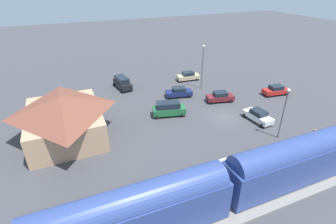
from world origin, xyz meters
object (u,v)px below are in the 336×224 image
at_px(pedestrian_on_platform, 314,134).
at_px(light_pole_lot_center, 203,62).
at_px(station_building, 64,116).
at_px(sedan_white, 258,116).
at_px(passenger_train, 226,182).
at_px(suv_black, 122,83).
at_px(light_pole_near_platform, 285,107).
at_px(sedan_maroon, 220,97).
at_px(suv_green, 169,109).
at_px(sedan_navy, 179,92).
at_px(sedan_tan, 188,76).
at_px(sedan_red, 276,90).
at_px(pedestrian_waiting_far, 229,165).

height_order(pedestrian_on_platform, light_pole_lot_center, light_pole_lot_center).
distance_m(station_building, sedan_white, 26.71).
relative_size(passenger_train, suv_black, 6.40).
bearing_deg(light_pole_near_platform, sedan_maroon, 4.47).
xyz_separation_m(suv_black, sedan_white, (-19.76, -15.04, -0.27)).
bearing_deg(light_pole_lot_center, suv_green, 127.00).
distance_m(suv_black, sedan_white, 24.84).
bearing_deg(light_pole_near_platform, suv_black, 31.06).
bearing_deg(sedan_maroon, sedan_navy, 51.26).
distance_m(suv_green, light_pole_lot_center, 12.83).
distance_m(sedan_navy, sedan_maroon, 7.09).
bearing_deg(light_pole_near_platform, sedan_tan, 3.40).
height_order(sedan_red, sedan_maroon, same).
height_order(sedan_white, sedan_maroon, same).
height_order(sedan_navy, sedan_maroon, same).
height_order(sedan_navy, light_pole_lot_center, light_pole_lot_center).
height_order(suv_black, suv_green, same).
bearing_deg(pedestrian_on_platform, light_pole_lot_center, 11.13).
distance_m(sedan_red, light_pole_lot_center, 13.85).
distance_m(station_building, suv_black, 17.01).
bearing_deg(light_pole_near_platform, pedestrian_waiting_far, 108.27).
xyz_separation_m(suv_green, light_pole_lot_center, (7.35, -9.75, 3.94)).
relative_size(suv_green, light_pole_near_platform, 0.75).
relative_size(suv_black, sedan_red, 1.09).
height_order(passenger_train, light_pole_lot_center, light_pole_lot_center).
bearing_deg(light_pole_near_platform, light_pole_lot_center, 3.26).
height_order(sedan_tan, light_pole_near_platform, light_pole_near_platform).
relative_size(pedestrian_on_platform, sedan_tan, 0.37).
bearing_deg(suv_green, light_pole_near_platform, -135.87).
bearing_deg(suv_black, station_building, 140.62).
distance_m(sedan_maroon, sedan_tan, 10.98).
bearing_deg(light_pole_lot_center, sedan_red, -125.97).
distance_m(pedestrian_on_platform, light_pole_lot_center, 21.83).
distance_m(pedestrian_on_platform, sedan_white, 7.60).
bearing_deg(sedan_navy, sedan_tan, -38.04).
distance_m(passenger_train, sedan_maroon, 22.63).
distance_m(sedan_white, sedan_tan, 18.80).
height_order(suv_green, light_pole_near_platform, light_pole_near_platform).
xyz_separation_m(sedan_navy, suv_green, (-5.55, 4.31, 0.27)).
xyz_separation_m(sedan_white, light_pole_lot_center, (13.98, 1.48, 4.21)).
bearing_deg(sedan_red, sedan_navy, 69.72).
xyz_separation_m(passenger_train, pedestrian_waiting_far, (3.44, -2.84, -1.58)).
distance_m(sedan_red, sedan_white, 11.11).
height_order(station_building, sedan_tan, station_building).
distance_m(passenger_train, light_pole_near_platform, 14.77).
bearing_deg(station_building, passenger_train, -145.60).
relative_size(sedan_red, light_pole_lot_center, 0.58).
bearing_deg(light_pole_near_platform, station_building, 66.16).
bearing_deg(pedestrian_waiting_far, suv_black, 9.12).
relative_size(station_building, sedan_navy, 2.57).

